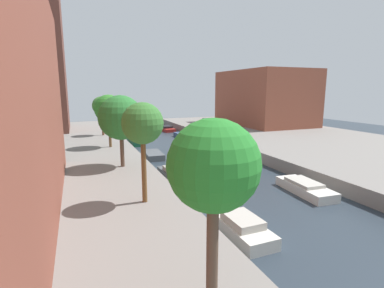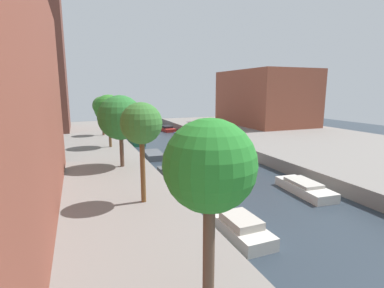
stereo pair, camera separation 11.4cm
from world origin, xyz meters
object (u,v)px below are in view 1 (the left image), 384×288
(street_tree_2, at_px, (121,118))
(parked_car, at_px, (210,125))
(street_tree_0, at_px, (213,168))
(moored_boat_left_3, at_px, (153,155))
(street_tree_4, at_px, (102,106))
(moored_boat_right_5, at_px, (167,129))
(moored_boat_left_5, at_px, (129,135))
(moored_boat_left_2, at_px, (176,175))
(moored_boat_right_4, at_px, (183,136))
(street_tree_1, at_px, (143,124))
(moored_boat_left_4, at_px, (136,140))
(moored_boat_right_3, at_px, (204,145))
(low_block_right, at_px, (264,98))
(street_tree_3, at_px, (109,109))
(moored_boat_right_1, at_px, (305,188))
(moored_boat_right_2, at_px, (234,158))
(apartment_tower_far, at_px, (19,35))
(moored_boat_left_1, at_px, (243,228))

(street_tree_2, distance_m, parked_car, 21.82)
(parked_car, bearing_deg, street_tree_0, -115.09)
(moored_boat_left_3, bearing_deg, street_tree_4, 110.70)
(moored_boat_right_5, bearing_deg, moored_boat_left_5, -152.92)
(street_tree_2, height_order, moored_boat_left_2, street_tree_2)
(moored_boat_right_4, bearing_deg, street_tree_1, -114.30)
(moored_boat_left_4, bearing_deg, street_tree_4, 151.90)
(moored_boat_right_3, bearing_deg, low_block_right, 33.87)
(street_tree_2, relative_size, street_tree_3, 1.02)
(moored_boat_left_5, distance_m, moored_boat_right_3, 13.20)
(moored_boat_right_1, bearing_deg, moored_boat_left_5, 103.82)
(moored_boat_left_5, height_order, moored_boat_right_2, moored_boat_right_2)
(street_tree_0, xyz_separation_m, street_tree_1, (0.00, 7.77, 0.15))
(street_tree_3, height_order, moored_boat_right_1, street_tree_3)
(street_tree_4, xyz_separation_m, moored_boat_left_2, (3.50, -17.64, -4.12))
(parked_car, distance_m, moored_boat_right_5, 8.50)
(moored_boat_left_5, height_order, moored_boat_right_1, moored_boat_right_1)
(moored_boat_left_3, bearing_deg, apartment_tower_far, 126.47)
(street_tree_0, bearing_deg, street_tree_4, 90.00)
(moored_boat_left_3, bearing_deg, street_tree_0, -100.18)
(moored_boat_left_5, height_order, moored_boat_right_4, moored_boat_right_4)
(moored_boat_left_1, relative_size, moored_boat_right_2, 0.94)
(street_tree_1, bearing_deg, moored_boat_right_5, 71.35)
(moored_boat_right_3, height_order, moored_boat_right_5, moored_boat_right_3)
(street_tree_0, bearing_deg, low_block_right, 53.11)
(street_tree_2, distance_m, moored_boat_right_2, 11.26)
(street_tree_0, relative_size, moored_boat_left_2, 1.20)
(street_tree_2, xyz_separation_m, parked_car, (14.54, 16.00, -2.93))
(moored_boat_left_3, height_order, moored_boat_right_5, moored_boat_right_5)
(moored_boat_left_5, distance_m, moored_boat_right_2, 19.31)
(street_tree_4, distance_m, moored_boat_right_2, 17.94)
(street_tree_1, height_order, street_tree_3, street_tree_3)
(street_tree_4, bearing_deg, moored_boat_left_5, 47.50)
(moored_boat_left_2, xyz_separation_m, moored_boat_right_3, (6.75, 10.24, -0.06))
(moored_boat_right_2, bearing_deg, moored_boat_right_4, 89.60)
(apartment_tower_far, relative_size, moored_boat_right_5, 5.64)
(street_tree_2, relative_size, moored_boat_right_3, 1.54)
(street_tree_4, bearing_deg, street_tree_1, -90.00)
(street_tree_1, xyz_separation_m, street_tree_2, (0.00, 7.30, -0.34))
(parked_car, bearing_deg, street_tree_2, -132.27)
(street_tree_3, relative_size, moored_boat_left_1, 1.47)
(moored_boat_left_3, bearing_deg, low_block_right, 30.39)
(moored_boat_left_5, bearing_deg, street_tree_3, -107.32)
(street_tree_3, xyz_separation_m, moored_boat_right_2, (10.30, -6.15, -4.35))
(street_tree_4, height_order, parked_car, street_tree_4)
(street_tree_4, distance_m, moored_boat_right_4, 11.23)
(street_tree_3, height_order, moored_boat_left_1, street_tree_3)
(apartment_tower_far, height_order, moored_boat_left_4, apartment_tower_far)
(moored_boat_right_5, bearing_deg, street_tree_0, -105.06)
(moored_boat_left_1, bearing_deg, parked_car, 67.82)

